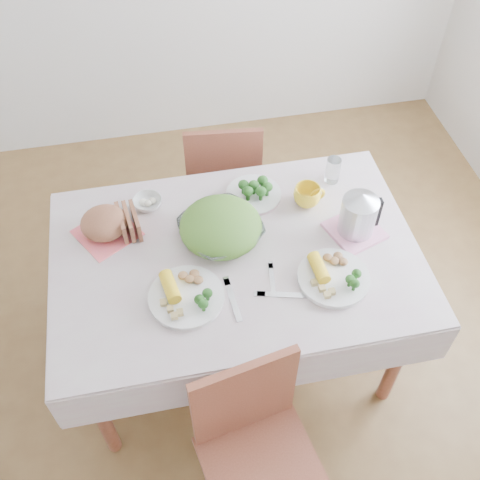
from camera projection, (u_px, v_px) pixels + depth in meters
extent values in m
plane|color=brown|center=(237.00, 347.00, 2.88)|extent=(3.60, 3.60, 0.00)
cube|color=brown|center=(237.00, 306.00, 2.59)|extent=(1.40, 0.90, 0.75)
cube|color=beige|center=(236.00, 254.00, 2.30)|extent=(1.50, 1.00, 0.01)
cube|color=brown|center=(263.00, 468.00, 2.03)|extent=(0.48, 0.48, 0.91)
cube|color=brown|center=(223.00, 171.00, 3.05)|extent=(0.44, 0.44, 0.88)
imported|color=white|center=(221.00, 231.00, 2.32)|extent=(0.42, 0.42, 0.08)
cylinder|color=white|center=(187.00, 297.00, 2.14)|extent=(0.34, 0.34, 0.02)
cylinder|color=white|center=(333.00, 278.00, 2.20)|extent=(0.35, 0.35, 0.02)
cylinder|color=beige|center=(254.00, 195.00, 2.50)|extent=(0.29, 0.29, 0.02)
cube|color=#FF666E|center=(107.00, 233.00, 2.36)|extent=(0.31, 0.31, 0.00)
ellipsoid|color=brown|center=(105.00, 224.00, 2.32)|extent=(0.23, 0.22, 0.12)
imported|color=white|center=(148.00, 203.00, 2.45)|extent=(0.14, 0.14, 0.04)
imported|color=yellow|center=(307.00, 196.00, 2.44)|extent=(0.13, 0.13, 0.09)
cylinder|color=white|center=(333.00, 170.00, 2.52)|extent=(0.07, 0.07, 0.12)
cube|color=#FB99C2|center=(354.00, 231.00, 2.36)|extent=(0.26, 0.26, 0.02)
cylinder|color=#B2B5BA|center=(359.00, 212.00, 2.28)|extent=(0.16, 0.16, 0.21)
cube|color=silver|center=(233.00, 300.00, 2.14)|extent=(0.04, 0.20, 0.00)
cube|color=silver|center=(272.00, 280.00, 2.21)|extent=(0.04, 0.17, 0.00)
cube|color=silver|center=(284.00, 295.00, 2.16)|extent=(0.21, 0.07, 0.00)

